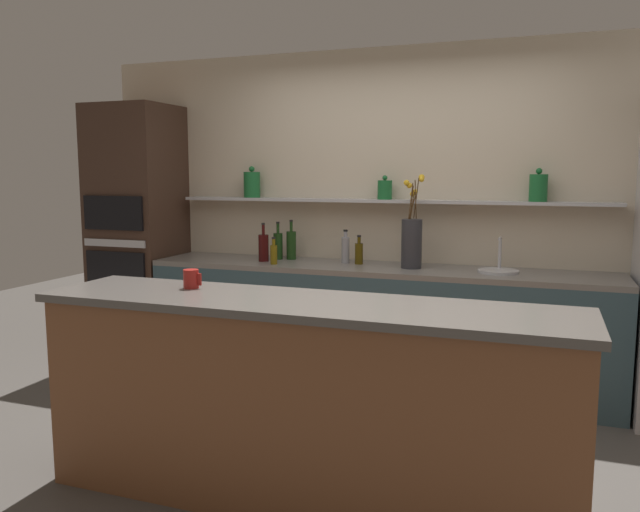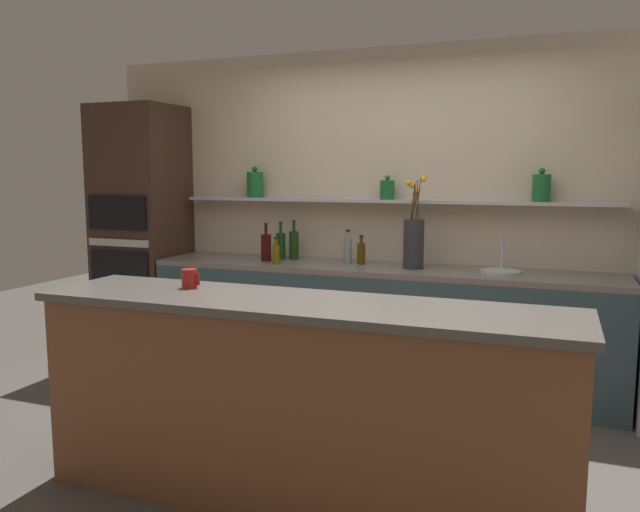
% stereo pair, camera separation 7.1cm
% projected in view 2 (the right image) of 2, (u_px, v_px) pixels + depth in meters
% --- Properties ---
extents(ground_plane, '(12.00, 12.00, 0.00)m').
position_uv_depth(ground_plane, '(338.00, 451.00, 3.67)').
color(ground_plane, '#4C4742').
extents(back_wall_unit, '(5.20, 0.28, 2.60)m').
position_uv_depth(back_wall_unit, '(404.00, 214.00, 4.98)').
color(back_wall_unit, beige).
rests_on(back_wall_unit, ground_plane).
extents(back_counter_unit, '(3.55, 0.62, 0.92)m').
position_uv_depth(back_counter_unit, '(376.00, 325.00, 4.80)').
color(back_counter_unit, '#334C56').
rests_on(back_counter_unit, ground_plane).
extents(island_counter, '(2.65, 0.61, 1.02)m').
position_uv_depth(island_counter, '(298.00, 402.00, 3.05)').
color(island_counter, brown).
rests_on(island_counter, ground_plane).
extents(oven_tower, '(0.68, 0.64, 2.20)m').
position_uv_depth(oven_tower, '(142.00, 233.00, 5.47)').
color(oven_tower, '#3D281E').
rests_on(oven_tower, ground_plane).
extents(flower_vase, '(0.16, 0.15, 0.70)m').
position_uv_depth(flower_vase, '(414.00, 241.00, 4.62)').
color(flower_vase, '#2D2D33').
rests_on(flower_vase, back_counter_unit).
extents(sink_fixture, '(0.29, 0.29, 0.25)m').
position_uv_depth(sink_fixture, '(501.00, 270.00, 4.42)').
color(sink_fixture, '#B7B7BC').
rests_on(sink_fixture, back_counter_unit).
extents(bottle_wine_0, '(0.08, 0.08, 0.32)m').
position_uv_depth(bottle_wine_0, '(294.00, 245.00, 5.11)').
color(bottle_wine_0, '#193814').
rests_on(bottle_wine_0, back_counter_unit).
extents(bottle_wine_1, '(0.08, 0.08, 0.31)m').
position_uv_depth(bottle_wine_1, '(266.00, 247.00, 5.01)').
color(bottle_wine_1, '#380C0C').
rests_on(bottle_wine_1, back_counter_unit).
extents(bottle_oil_2, '(0.05, 0.05, 0.21)m').
position_uv_depth(bottle_oil_2, '(276.00, 253.00, 4.84)').
color(bottle_oil_2, brown).
rests_on(bottle_oil_2, back_counter_unit).
extents(bottle_oil_3, '(0.06, 0.06, 0.23)m').
position_uv_depth(bottle_oil_3, '(361.00, 253.00, 4.84)').
color(bottle_oil_3, '#47380A').
rests_on(bottle_oil_3, back_counter_unit).
extents(bottle_spirit_4, '(0.06, 0.06, 0.26)m').
position_uv_depth(bottle_spirit_4, '(348.00, 249.00, 4.90)').
color(bottle_spirit_4, gray).
rests_on(bottle_spirit_4, back_counter_unit).
extents(bottle_wine_5, '(0.08, 0.08, 0.31)m').
position_uv_depth(bottle_wine_5, '(281.00, 245.00, 5.13)').
color(bottle_wine_5, '#193814').
rests_on(bottle_wine_5, back_counter_unit).
extents(coffee_mug, '(0.10, 0.08, 0.10)m').
position_uv_depth(coffee_mug, '(190.00, 278.00, 3.30)').
color(coffee_mug, maroon).
rests_on(coffee_mug, island_counter).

